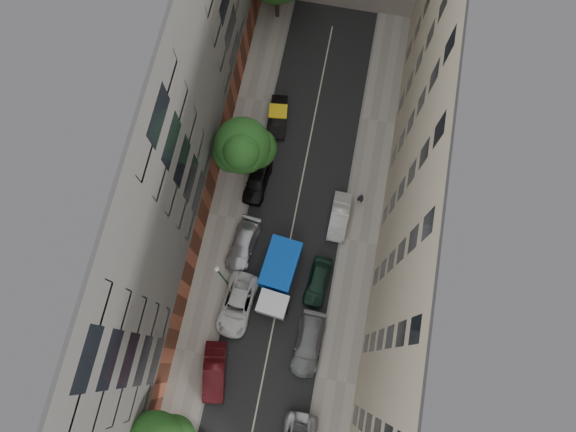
% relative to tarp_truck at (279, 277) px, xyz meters
% --- Properties ---
extents(ground, '(120.00, 120.00, 0.00)m').
position_rel_tarp_truck_xyz_m(ground, '(0.27, 4.29, -1.50)').
color(ground, '#4C4C49').
rests_on(ground, ground).
extents(road_surface, '(8.00, 44.00, 0.02)m').
position_rel_tarp_truck_xyz_m(road_surface, '(0.27, 4.29, -1.49)').
color(road_surface, black).
rests_on(road_surface, ground).
extents(sidewalk_left, '(3.00, 44.00, 0.15)m').
position_rel_tarp_truck_xyz_m(sidewalk_left, '(-5.23, 4.29, -1.43)').
color(sidewalk_left, gray).
rests_on(sidewalk_left, ground).
extents(sidewalk_right, '(3.00, 44.00, 0.15)m').
position_rel_tarp_truck_xyz_m(sidewalk_right, '(5.77, 4.29, -1.43)').
color(sidewalk_right, gray).
rests_on(sidewalk_right, ground).
extents(building_left, '(8.00, 44.00, 20.00)m').
position_rel_tarp_truck_xyz_m(building_left, '(-10.73, 4.29, 8.50)').
color(building_left, '#4F4D4A').
rests_on(building_left, ground).
extents(building_right, '(8.00, 44.00, 20.00)m').
position_rel_tarp_truck_xyz_m(building_right, '(11.27, 4.29, 8.50)').
color(building_right, '#B1A58A').
rests_on(building_right, ground).
extents(tarp_truck, '(2.90, 6.11, 2.73)m').
position_rel_tarp_truck_xyz_m(tarp_truck, '(0.00, 0.00, 0.00)').
color(tarp_truck, black).
rests_on(tarp_truck, ground).
extents(car_left_1, '(2.26, 4.66, 1.47)m').
position_rel_tarp_truck_xyz_m(car_left_1, '(-3.33, -7.81, -0.76)').
color(car_left_1, '#480E13').
rests_on(car_left_1, ground).
extents(car_left_2, '(2.76, 5.30, 1.43)m').
position_rel_tarp_truck_xyz_m(car_left_2, '(-2.75, -2.64, -0.79)').
color(car_left_2, silver).
rests_on(car_left_2, ground).
extents(car_left_3, '(2.46, 4.86, 1.35)m').
position_rel_tarp_truck_xyz_m(car_left_3, '(-3.33, 2.09, -0.82)').
color(car_left_3, '#B4B5B9').
rests_on(car_left_3, ground).
extents(car_left_4, '(2.04, 4.48, 1.49)m').
position_rel_tarp_truck_xyz_m(car_left_4, '(-3.33, 7.69, -0.76)').
color(car_left_4, black).
rests_on(car_left_4, ground).
extents(car_left_5, '(1.86, 4.12, 1.31)m').
position_rel_tarp_truck_xyz_m(car_left_5, '(-2.77, 13.73, -0.85)').
color(car_left_5, black).
rests_on(car_left_5, ground).
extents(car_right_1, '(2.16, 5.02, 1.44)m').
position_rel_tarp_truck_xyz_m(car_right_1, '(3.19, -4.51, -0.78)').
color(car_right_1, slate).
rests_on(car_right_1, ground).
extents(car_right_2, '(2.01, 4.24, 1.40)m').
position_rel_tarp_truck_xyz_m(car_right_2, '(3.07, 0.31, -0.80)').
color(car_right_2, black).
rests_on(car_right_2, ground).
extents(car_right_3, '(1.50, 4.15, 1.36)m').
position_rel_tarp_truck_xyz_m(car_right_3, '(3.86, 5.89, -0.82)').
color(car_right_3, silver).
rests_on(car_right_3, ground).
extents(tree_mid, '(4.70, 4.32, 7.89)m').
position_rel_tarp_truck_xyz_m(tree_mid, '(-4.23, 8.31, 4.00)').
color(tree_mid, '#382619').
rests_on(tree_mid, sidewalk_left).
extents(lamp_post, '(0.36, 0.36, 6.63)m').
position_rel_tarp_truck_xyz_m(lamp_post, '(-3.93, -1.11, 2.72)').
color(lamp_post, '#185626').
rests_on(lamp_post, sidewalk_left).
extents(pedestrian, '(0.59, 0.43, 1.51)m').
position_rel_tarp_truck_xyz_m(pedestrian, '(5.29, 7.68, -0.60)').
color(pedestrian, black).
rests_on(pedestrian, sidewalk_right).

